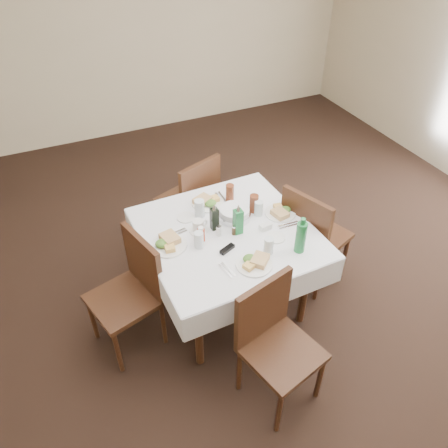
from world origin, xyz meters
name	(u,v)px	position (x,y,z in m)	size (l,w,h in m)	color
ground_plane	(258,303)	(0.00, 0.00, 0.00)	(7.00, 7.00, 0.00)	black
room_shell	(272,112)	(0.00, 0.00, 1.71)	(6.04, 7.04, 2.80)	#C0B18E
dining_table	(227,240)	(-0.22, 0.13, 0.67)	(1.25, 1.25, 0.76)	#33150D
chair_north	(193,197)	(-0.20, 0.94, 0.54)	(0.57, 0.57, 0.94)	#33150D
chair_south	(273,336)	(-0.28, -0.67, 0.53)	(0.53, 0.53, 0.93)	#33150D
chair_east	(311,233)	(0.49, 0.07, 0.55)	(0.58, 0.58, 0.96)	#33150D
chair_west	(133,287)	(-0.98, 0.11, 0.53)	(0.54, 0.54, 0.93)	#33150D
meal_north	(207,202)	(-0.23, 0.51, 0.78)	(0.26, 0.26, 0.06)	white
meal_south	(255,262)	(-0.21, -0.26, 0.78)	(0.25, 0.25, 0.05)	white
meal_east	(281,212)	(0.24, 0.15, 0.78)	(0.24, 0.24, 0.05)	white
meal_west	(168,243)	(-0.67, 0.17, 0.78)	(0.26, 0.26, 0.06)	white
side_plate_a	(186,217)	(-0.45, 0.41, 0.77)	(0.14, 0.14, 0.01)	white
side_plate_b	(276,237)	(0.06, -0.08, 0.77)	(0.14, 0.14, 0.01)	white
water_n	(199,208)	(-0.34, 0.39, 0.83)	(0.08, 0.08, 0.14)	silver
water_s	(269,246)	(-0.06, -0.19, 0.82)	(0.07, 0.07, 0.12)	silver
water_e	(259,208)	(0.08, 0.22, 0.82)	(0.07, 0.07, 0.12)	silver
water_w	(199,240)	(-0.48, 0.07, 0.82)	(0.07, 0.07, 0.13)	silver
iced_tea_a	(230,192)	(-0.04, 0.49, 0.83)	(0.07, 0.07, 0.14)	brown
iced_tea_b	(254,203)	(0.06, 0.28, 0.83)	(0.07, 0.07, 0.15)	brown
bread_basket	(234,213)	(-0.11, 0.26, 0.80)	(0.25, 0.25, 0.08)	silver
oil_cruet_dark	(214,218)	(-0.30, 0.21, 0.86)	(0.05, 0.05, 0.23)	black
oil_cruet_green	(238,221)	(-0.16, 0.09, 0.87)	(0.06, 0.06, 0.25)	#1C7135
ketchup_bottle	(201,234)	(-0.44, 0.12, 0.82)	(0.06, 0.06, 0.12)	#A42306
salt_shaker	(219,231)	(-0.30, 0.12, 0.80)	(0.04, 0.04, 0.09)	white
pepper_shaker	(234,230)	(-0.19, 0.09, 0.80)	(0.03, 0.03, 0.08)	#44331B
coffee_mug	(199,227)	(-0.42, 0.22, 0.81)	(0.15, 0.13, 0.10)	white
sunglasses	(227,249)	(-0.31, -0.05, 0.77)	(0.13, 0.08, 0.03)	black
green_bottle	(301,237)	(0.14, -0.26, 0.89)	(0.07, 0.07, 0.28)	#1C7135
sugar_caddy	(265,226)	(0.04, 0.04, 0.79)	(0.10, 0.06, 0.04)	white
cutlery_n	(221,198)	(-0.10, 0.53, 0.77)	(0.05, 0.18, 0.01)	silver
cutlery_s	(227,270)	(-0.40, -0.23, 0.77)	(0.07, 0.16, 0.01)	silver
cutlery_e	(289,225)	(0.22, 0.01, 0.77)	(0.17, 0.05, 0.01)	silver
cutlery_w	(176,234)	(-0.58, 0.26, 0.77)	(0.18, 0.07, 0.01)	silver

